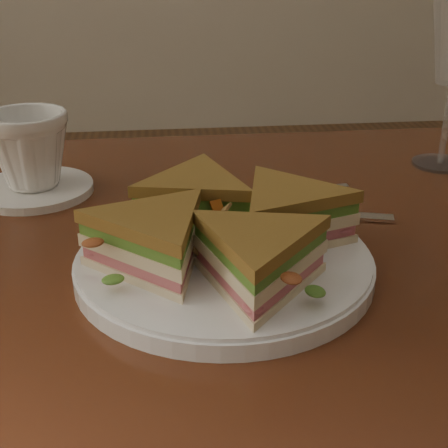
# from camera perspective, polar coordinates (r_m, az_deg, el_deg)

# --- Properties ---
(table) EXTENTS (1.20, 0.80, 0.75)m
(table) POSITION_cam_1_polar(r_m,az_deg,el_deg) (0.69, 0.94, -9.77)
(table) COLOR #39190D
(table) RESTS_ON ground
(plate) EXTENTS (0.28, 0.28, 0.02)m
(plate) POSITION_cam_1_polar(r_m,az_deg,el_deg) (0.59, 0.00, -3.68)
(plate) COLOR white
(plate) RESTS_ON table
(sandwich_wedges) EXTENTS (0.30, 0.30, 0.06)m
(sandwich_wedges) POSITION_cam_1_polar(r_m,az_deg,el_deg) (0.58, 0.00, -0.45)
(sandwich_wedges) COLOR beige
(sandwich_wedges) RESTS_ON plate
(crisps_mound) EXTENTS (0.09, 0.09, 0.05)m
(crisps_mound) POSITION_cam_1_polar(r_m,az_deg,el_deg) (0.58, -0.00, -0.81)
(crisps_mound) COLOR #B45617
(crisps_mound) RESTS_ON plate
(spoon) EXTENTS (0.18, 0.04, 0.01)m
(spoon) POSITION_cam_1_polar(r_m,az_deg,el_deg) (0.76, 1.71, 2.72)
(spoon) COLOR silver
(spoon) RESTS_ON table
(knife) EXTENTS (0.21, 0.07, 0.00)m
(knife) POSITION_cam_1_polar(r_m,az_deg,el_deg) (0.72, 6.13, 0.99)
(knife) COLOR silver
(knife) RESTS_ON table
(saucer) EXTENTS (0.14, 0.14, 0.01)m
(saucer) POSITION_cam_1_polar(r_m,az_deg,el_deg) (0.81, -16.92, 3.07)
(saucer) COLOR white
(saucer) RESTS_ON table
(coffee_cup) EXTENTS (0.11, 0.11, 0.09)m
(coffee_cup) POSITION_cam_1_polar(r_m,az_deg,el_deg) (0.79, -17.37, 6.50)
(coffee_cup) COLOR white
(coffee_cup) RESTS_ON saucer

